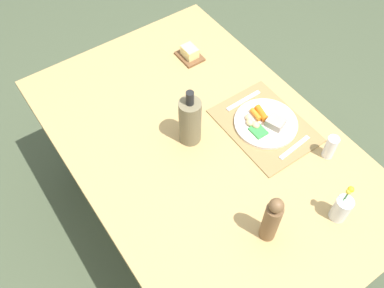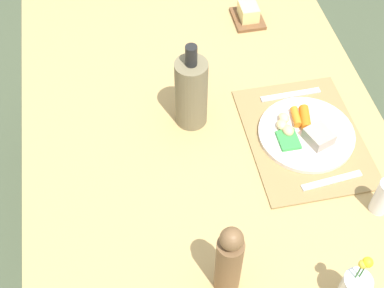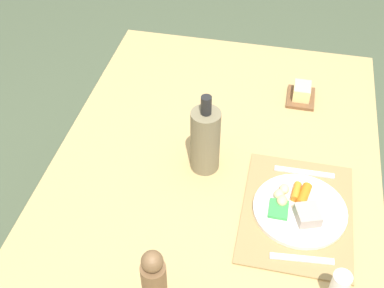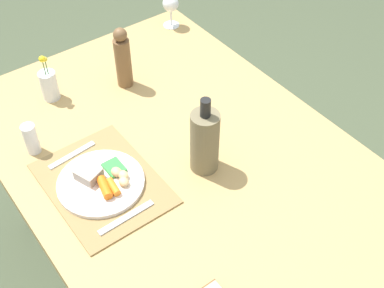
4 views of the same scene
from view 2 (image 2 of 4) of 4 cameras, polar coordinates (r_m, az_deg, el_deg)
name	(u,v)px [view 2 (image 2 of 4)]	position (r m, az deg, el deg)	size (l,w,h in m)	color
ground_plane	(202,250)	(2.16, 1.09, -11.39)	(8.00, 8.00, 0.00)	#465038
dining_table	(205,152)	(1.60, 1.44, -0.82)	(1.60, 1.05, 0.75)	tan
placemat	(304,137)	(1.55, 11.96, 0.76)	(0.43, 0.32, 0.01)	olive
dinner_plate	(306,132)	(1.54, 12.14, 1.23)	(0.27, 0.27, 0.05)	white
fork	(332,181)	(1.47, 14.83, -3.83)	(0.02, 0.17, 0.01)	silver
knife	(291,95)	(1.64, 10.58, 5.25)	(0.02, 0.19, 0.01)	silver
butter_dish	(248,14)	(1.89, 6.06, 13.75)	(0.13, 0.10, 0.06)	brown
cooler_bottle	(191,92)	(1.48, -0.08, 5.60)	(0.09, 0.09, 0.28)	#716649
pepper_mill	(229,262)	(1.18, 4.00, -12.52)	(0.06, 0.06, 0.25)	brown
salt_shaker	(383,197)	(1.42, 19.92, -5.38)	(0.05, 0.05, 0.11)	white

